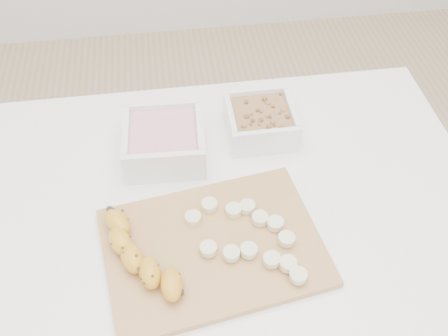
{
  "coord_description": "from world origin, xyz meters",
  "views": [
    {
      "loc": [
        -0.09,
        -0.58,
        1.51
      ],
      "look_at": [
        0.0,
        0.03,
        0.81
      ],
      "focal_mm": 40.0,
      "sensor_mm": 36.0,
      "label": 1
    }
  ],
  "objects": [
    {
      "name": "table",
      "position": [
        0.0,
        0.0,
        0.65
      ],
      "size": [
        1.0,
        0.7,
        0.75
      ],
      "color": "white",
      "rests_on": "ground"
    },
    {
      "name": "bowl_yogurt",
      "position": [
        -0.11,
        0.14,
        0.79
      ],
      "size": [
        0.17,
        0.17,
        0.07
      ],
      "color": "white",
      "rests_on": "table"
    },
    {
      "name": "bowl_granola",
      "position": [
        0.1,
        0.17,
        0.78
      ],
      "size": [
        0.14,
        0.14,
        0.07
      ],
      "color": "white",
      "rests_on": "table"
    },
    {
      "name": "cutting_board",
      "position": [
        -0.04,
        -0.11,
        0.76
      ],
      "size": [
        0.41,
        0.32,
        0.01
      ],
      "primitive_type": "cube",
      "rotation": [
        0.0,
        0.0,
        0.15
      ],
      "color": "tan",
      "rests_on": "table"
    },
    {
      "name": "banana",
      "position": [
        -0.16,
        -0.12,
        0.78
      ],
      "size": [
        0.13,
        0.22,
        0.04
      ],
      "primitive_type": null,
      "rotation": [
        0.0,
        0.0,
        0.37
      ],
      "color": "gold",
      "rests_on": "cutting_board"
    },
    {
      "name": "banana_slices",
      "position": [
        0.03,
        -0.1,
        0.77
      ],
      "size": [
        0.19,
        0.2,
        0.02
      ],
      "color": "beige",
      "rests_on": "cutting_board"
    }
  ]
}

